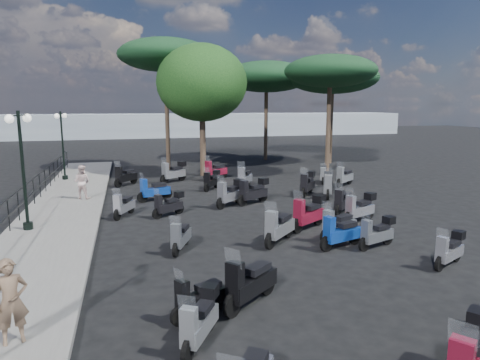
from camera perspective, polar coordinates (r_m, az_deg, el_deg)
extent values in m
plane|color=black|center=(15.68, 0.08, -5.99)|extent=(120.00, 120.00, 0.00)
cube|color=slate|center=(18.25, -22.71, -4.23)|extent=(3.00, 30.00, 0.15)
cylinder|color=black|center=(16.21, -28.48, -4.14)|extent=(0.04, 0.04, 1.10)
cylinder|color=black|center=(17.51, -27.45, -3.07)|extent=(0.04, 0.04, 1.10)
cylinder|color=black|center=(18.81, -26.57, -2.15)|extent=(0.04, 0.04, 1.10)
cylinder|color=black|center=(20.13, -25.80, -1.35)|extent=(0.04, 0.04, 1.10)
cylinder|color=black|center=(21.45, -25.13, -0.65)|extent=(0.04, 0.04, 1.10)
cylinder|color=black|center=(22.78, -24.54, -0.02)|extent=(0.04, 0.04, 1.10)
cylinder|color=black|center=(24.11, -24.01, 0.53)|extent=(0.04, 0.04, 1.10)
cylinder|color=black|center=(25.45, -23.54, 1.02)|extent=(0.04, 0.04, 1.10)
cylinder|color=black|center=(26.79, -23.12, 1.47)|extent=(0.04, 0.04, 1.10)
cylinder|color=black|center=(28.13, -22.73, 1.87)|extent=(0.04, 0.04, 1.10)
cylinder|color=black|center=(29.47, -22.38, 2.24)|extent=(0.04, 0.04, 1.10)
cylinder|color=black|center=(30.82, -22.06, 2.57)|extent=(0.04, 0.04, 1.10)
cube|color=black|center=(18.06, -27.13, -0.95)|extent=(0.04, 26.00, 0.04)
cube|color=black|center=(18.16, -26.99, -2.59)|extent=(0.04, 26.00, 0.04)
cylinder|color=black|center=(16.27, -26.41, -5.49)|extent=(0.32, 0.32, 0.24)
cylinder|color=black|center=(15.90, -26.93, 1.04)|extent=(0.11, 0.11, 3.98)
cylinder|color=black|center=(15.75, -27.47, 7.67)|extent=(0.39, 0.84, 0.04)
sphere|color=white|center=(16.12, -26.52, 7.42)|extent=(0.28, 0.28, 0.28)
sphere|color=white|center=(15.39, -28.40, 7.19)|extent=(0.28, 0.28, 0.28)
cylinder|color=black|center=(26.05, -22.29, 0.33)|extent=(0.30, 0.30, 0.23)
cylinder|color=black|center=(25.83, -22.55, 4.23)|extent=(0.10, 0.10, 3.79)
cylinder|color=black|center=(25.74, -22.82, 8.11)|extent=(0.31, 0.82, 0.04)
sphere|color=white|center=(26.12, -22.38, 7.95)|extent=(0.27, 0.27, 0.27)
sphere|color=white|center=(25.36, -23.24, 7.85)|extent=(0.27, 0.27, 0.27)
imported|color=brown|center=(8.79, -28.21, -14.06)|extent=(0.65, 0.52, 1.55)
imported|color=beige|center=(20.35, -20.33, -0.24)|extent=(0.90, 0.81, 1.53)
cylinder|color=black|center=(8.95, -8.03, -17.48)|extent=(0.42, 0.28, 0.43)
cylinder|color=black|center=(9.54, -2.59, -15.58)|extent=(0.42, 0.28, 0.43)
cube|color=black|center=(9.19, -5.00, -15.55)|extent=(1.16, 0.82, 0.30)
cube|color=black|center=(9.17, -4.26, -13.88)|extent=(0.60, 0.49, 0.12)
cube|color=black|center=(8.81, -7.71, -14.99)|extent=(0.30, 0.33, 0.62)
plane|color=white|center=(8.62, -8.07, -12.67)|extent=(0.22, 0.33, 0.33)
cylinder|color=black|center=(9.16, -1.03, -16.33)|extent=(0.48, 0.42, 0.53)
cylinder|color=black|center=(10.15, 3.64, -13.60)|extent=(0.48, 0.42, 0.53)
cube|color=black|center=(9.61, 1.64, -13.72)|extent=(1.36, 1.20, 0.38)
cube|color=black|center=(9.63, 2.30, -11.66)|extent=(0.73, 0.68, 0.16)
cube|color=black|center=(9.01, -0.69, -13.23)|extent=(0.40, 0.41, 0.78)
plane|color=white|center=(8.78, -0.96, -10.38)|extent=(0.33, 0.38, 0.41)
cylinder|color=black|center=(12.58, -8.57, -9.16)|extent=(0.26, 0.44, 0.44)
cylinder|color=black|center=(13.58, -7.22, -7.67)|extent=(0.26, 0.44, 0.44)
cube|color=#54575D|center=(13.06, -7.83, -7.64)|extent=(0.75, 1.22, 0.31)
cube|color=black|center=(13.13, -7.67, -6.37)|extent=(0.47, 0.61, 0.13)
cube|color=#54575D|center=(12.51, -8.52, -7.23)|extent=(0.33, 0.29, 0.64)
plane|color=white|center=(12.34, -8.65, -5.48)|extent=(0.35, 0.20, 0.34)
cylinder|color=black|center=(16.67, -10.99, -4.43)|extent=(0.41, 0.31, 0.43)
cylinder|color=black|center=(17.31, -8.13, -3.80)|extent=(0.41, 0.31, 0.43)
cube|color=black|center=(16.98, -9.43, -3.55)|extent=(1.15, 0.89, 0.31)
cube|color=black|center=(17.01, -9.05, -2.64)|extent=(0.60, 0.52, 0.13)
cube|color=black|center=(16.62, -10.84, -3.00)|extent=(0.31, 0.33, 0.63)
plane|color=white|center=(16.50, -11.03, -1.66)|extent=(0.24, 0.33, 0.33)
cube|color=black|center=(17.20, -8.13, -1.93)|extent=(0.41, 0.41, 0.23)
cylinder|color=black|center=(16.84, -16.05, -4.46)|extent=(0.29, 0.44, 0.45)
cylinder|color=black|center=(17.80, -14.34, -3.60)|extent=(0.29, 0.44, 0.45)
cube|color=#B4B5BF|center=(17.32, -15.13, -3.44)|extent=(0.84, 1.23, 0.32)
cube|color=black|center=(17.40, -14.93, -2.48)|extent=(0.51, 0.63, 0.13)
cube|color=#B4B5BF|center=(16.80, -16.00, -2.98)|extent=(0.34, 0.31, 0.66)
plane|color=white|center=(16.66, -16.16, -1.61)|extent=(0.35, 0.23, 0.35)
cylinder|color=black|center=(23.34, -15.94, -0.38)|extent=(0.41, 0.46, 0.51)
cylinder|color=black|center=(24.30, -13.98, 0.12)|extent=(0.41, 0.46, 0.51)
cube|color=black|center=(23.83, -14.88, 0.35)|extent=(1.17, 1.29, 0.36)
cube|color=black|center=(23.92, -14.63, 1.12)|extent=(0.66, 0.70, 0.15)
cube|color=black|center=(23.33, -15.86, 0.84)|extent=(0.40, 0.38, 0.75)
plane|color=white|center=(23.21, -16.02, 1.98)|extent=(0.36, 0.32, 0.40)
cylinder|color=black|center=(7.85, -6.99, -21.68)|extent=(0.30, 0.43, 0.44)
cylinder|color=black|center=(8.74, -4.07, -18.10)|extent=(0.30, 0.43, 0.44)
cube|color=#9EA2A6|center=(8.24, -5.33, -18.66)|extent=(0.87, 1.18, 0.31)
cube|color=black|center=(8.25, -4.96, -16.60)|extent=(0.52, 0.61, 0.13)
cube|color=#9EA2A6|center=(7.70, -6.83, -18.74)|extent=(0.34, 0.31, 0.64)
plane|color=white|center=(7.46, -7.07, -16.16)|extent=(0.34, 0.24, 0.34)
cube|color=black|center=(8.49, -4.07, -14.56)|extent=(0.41, 0.42, 0.24)
cylinder|color=black|center=(13.09, 4.01, -8.08)|extent=(0.46, 0.45, 0.53)
cylinder|color=black|center=(14.24, 6.42, -6.61)|extent=(0.46, 0.45, 0.53)
cube|color=#9EA2A6|center=(13.65, 5.38, -6.46)|extent=(1.29, 1.28, 0.38)
cube|color=black|center=(13.73, 5.74, -5.02)|extent=(0.71, 0.70, 0.15)
cube|color=#9EA2A6|center=(13.02, 4.21, -5.84)|extent=(0.41, 0.41, 0.77)
plane|color=white|center=(12.83, 4.11, -3.78)|extent=(0.36, 0.36, 0.41)
cylinder|color=black|center=(17.88, -2.56, -3.11)|extent=(0.47, 0.42, 0.52)
cylinder|color=black|center=(18.90, -0.17, -2.38)|extent=(0.47, 0.42, 0.52)
cube|color=#B4B5BF|center=(18.39, -1.23, -2.11)|extent=(1.31, 1.19, 0.37)
cube|color=black|center=(18.47, -0.90, -1.10)|extent=(0.71, 0.67, 0.15)
cube|color=#B4B5BF|center=(17.84, -2.40, -1.51)|extent=(0.39, 0.40, 0.76)
plane|color=white|center=(17.70, -2.54, 0.01)|extent=(0.33, 0.37, 0.40)
cube|color=black|center=(18.78, -0.13, -0.30)|extent=(0.50, 0.50, 0.28)
cylinder|color=black|center=(19.55, -12.88, -2.26)|extent=(0.49, 0.28, 0.49)
cylinder|color=black|center=(20.07, -9.71, -1.83)|extent=(0.49, 0.28, 0.49)
cube|color=#113A99|center=(19.79, -11.16, -1.51)|extent=(1.35, 0.83, 0.35)
cube|color=black|center=(19.81, -10.74, -0.64)|extent=(0.68, 0.52, 0.14)
cube|color=#113A99|center=(19.49, -12.72, -0.89)|extent=(0.32, 0.37, 0.71)
plane|color=white|center=(19.38, -12.93, 0.42)|extent=(0.22, 0.39, 0.38)
cylinder|color=black|center=(23.88, -10.06, 0.11)|extent=(0.49, 0.40, 0.53)
cylinder|color=black|center=(24.76, -7.75, 0.53)|extent=(0.49, 0.40, 0.53)
cube|color=#9EA2A6|center=(24.32, -8.80, 0.80)|extent=(1.38, 1.15, 0.38)
cube|color=black|center=(24.40, -8.49, 1.57)|extent=(0.73, 0.66, 0.15)
cube|color=#9EA2A6|center=(23.86, -9.93, 1.34)|extent=(0.39, 0.41, 0.77)
plane|color=white|center=(23.74, -10.09, 2.51)|extent=(0.32, 0.39, 0.41)
cube|color=black|center=(24.67, -7.75, 2.15)|extent=(0.51, 0.51, 0.29)
cylinder|color=black|center=(8.50, 28.89, -19.99)|extent=(0.48, 0.39, 0.51)
cube|color=black|center=(7.92, 28.63, -18.25)|extent=(0.70, 0.63, 0.15)
plane|color=white|center=(6.96, 27.58, -17.79)|extent=(0.31, 0.38, 0.40)
cube|color=black|center=(8.22, 29.34, -15.78)|extent=(0.49, 0.49, 0.28)
cylinder|color=black|center=(13.86, 11.40, -7.32)|extent=(0.48, 0.28, 0.48)
cylinder|color=black|center=(14.77, 14.48, -6.36)|extent=(0.48, 0.28, 0.48)
cube|color=#54575D|center=(14.30, 13.15, -6.09)|extent=(1.34, 0.83, 0.34)
cube|color=black|center=(14.35, 13.63, -4.88)|extent=(0.67, 0.52, 0.14)
cube|color=#54575D|center=(13.79, 11.69, -5.42)|extent=(0.32, 0.36, 0.70)
plane|color=white|center=(13.63, 11.59, -3.62)|extent=(0.22, 0.38, 0.37)
cylinder|color=black|center=(14.74, 7.65, -6.06)|extent=(0.50, 0.38, 0.53)
cylinder|color=black|center=(15.81, 10.39, -5.02)|extent=(0.50, 0.38, 0.53)
cube|color=maroon|center=(15.26, 9.20, -4.77)|extent=(1.41, 1.09, 0.37)
cube|color=black|center=(15.34, 9.62, -3.51)|extent=(0.73, 0.64, 0.15)
cube|color=maroon|center=(14.68, 7.89, -4.09)|extent=(0.38, 0.41, 0.77)
plane|color=white|center=(14.51, 7.79, -2.24)|extent=(0.30, 0.40, 0.41)
cube|color=black|center=(15.66, 10.51, -2.51)|extent=(0.51, 0.50, 0.29)
cylinder|color=black|center=(18.38, 0.33, -2.75)|extent=(0.50, 0.34, 0.51)
cylinder|color=black|center=(19.27, 3.09, -2.16)|extent=(0.50, 0.34, 0.51)
cube|color=black|center=(18.82, 1.86, -1.85)|extent=(1.39, 0.98, 0.36)
cube|color=black|center=(18.89, 2.25, -0.89)|extent=(0.72, 0.59, 0.15)
cube|color=black|center=(18.34, 0.53, -1.21)|extent=(0.36, 0.39, 0.75)
plane|color=white|center=(18.21, 0.38, 0.25)|extent=(0.27, 0.40, 0.40)
cube|color=black|center=(19.15, 3.15, -0.15)|extent=(0.48, 0.47, 0.28)
cylinder|color=black|center=(21.44, -4.48, -1.01)|extent=(0.35, 0.41, 0.45)
cylinder|color=black|center=(22.42, -3.16, -0.50)|extent=(0.35, 0.41, 0.45)
cube|color=black|center=(21.94, -3.76, -0.30)|extent=(1.00, 1.15, 0.32)
cube|color=black|center=(22.03, -3.58, 0.44)|extent=(0.57, 0.61, 0.13)
cube|color=black|center=(21.42, -4.40, 0.15)|extent=(0.35, 0.33, 0.65)
plane|color=white|center=(21.31, -4.49, 1.24)|extent=(0.33, 0.28, 0.35)
cube|color=black|center=(22.33, -3.16, 1.01)|extent=(0.43, 0.43, 0.24)
cylinder|color=black|center=(24.44, -4.38, 0.46)|extent=(0.51, 0.37, 0.53)
cylinder|color=black|center=(25.33, -2.17, 0.82)|extent=(0.51, 0.37, 0.53)
cube|color=maroon|center=(24.88, -3.17, 1.11)|extent=(1.41, 1.07, 0.37)
cube|color=black|center=(24.97, -2.86, 1.86)|extent=(0.73, 0.63, 0.15)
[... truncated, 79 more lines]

